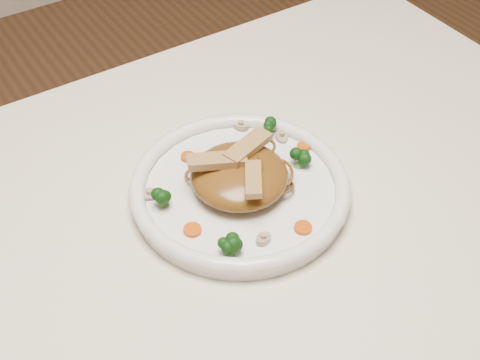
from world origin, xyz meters
TOP-DOWN VIEW (x-y plane):
  - table at (0.00, 0.00)m, footprint 1.20×0.80m
  - plate at (0.08, 0.05)m, footprint 0.33×0.33m
  - noodle_mound at (0.08, 0.05)m, footprint 0.14×0.14m
  - chicken_a at (0.10, 0.07)m, footprint 0.08×0.05m
  - chicken_b at (0.06, 0.07)m, footprint 0.08×0.05m
  - chicken_c at (0.08, 0.02)m, footprint 0.05×0.06m
  - broccoli_0 at (0.17, 0.12)m, footprint 0.03×0.03m
  - broccoli_1 at (-0.02, 0.08)m, footprint 0.04×0.04m
  - broccoli_2 at (0.01, -0.03)m, footprint 0.03×0.03m
  - broccoli_3 at (0.16, 0.04)m, footprint 0.03×0.03m
  - carrot_0 at (0.15, 0.12)m, footprint 0.02×0.02m
  - carrot_1 at (-0.01, 0.02)m, footprint 0.03×0.03m
  - carrot_2 at (0.19, 0.07)m, footprint 0.02×0.02m
  - carrot_3 at (0.05, 0.14)m, footprint 0.03×0.03m
  - carrot_4 at (0.10, -0.05)m, footprint 0.03×0.03m
  - mushroom_0 at (0.05, -0.04)m, footprint 0.03×0.03m
  - mushroom_1 at (0.18, 0.10)m, footprint 0.03×0.03m
  - mushroom_2 at (-0.02, 0.10)m, footprint 0.03×0.03m
  - mushroom_3 at (0.14, 0.15)m, footprint 0.03×0.03m

SIDE VIEW (x-z plane):
  - table at x=0.00m, z-range 0.28..1.03m
  - plate at x=0.08m, z-range 0.75..0.77m
  - carrot_0 at x=0.15m, z-range 0.77..0.77m
  - carrot_1 at x=-0.01m, z-range 0.77..0.77m
  - carrot_2 at x=0.19m, z-range 0.77..0.77m
  - carrot_3 at x=0.05m, z-range 0.77..0.77m
  - carrot_4 at x=0.10m, z-range 0.77..0.77m
  - mushroom_0 at x=0.05m, z-range 0.77..0.77m
  - mushroom_1 at x=0.18m, z-range 0.77..0.77m
  - mushroom_2 at x=-0.02m, z-range 0.77..0.77m
  - mushroom_3 at x=0.14m, z-range 0.77..0.77m
  - broccoli_3 at x=0.16m, z-range 0.77..0.79m
  - broccoli_2 at x=0.01m, z-range 0.77..0.79m
  - broccoli_0 at x=0.17m, z-range 0.77..0.80m
  - broccoli_1 at x=-0.02m, z-range 0.77..0.80m
  - noodle_mound at x=0.08m, z-range 0.76..0.80m
  - chicken_c at x=0.08m, z-range 0.80..0.81m
  - chicken_b at x=0.06m, z-range 0.80..0.81m
  - chicken_a at x=0.10m, z-range 0.80..0.81m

